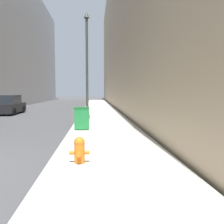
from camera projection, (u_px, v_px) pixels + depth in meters
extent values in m
cube|color=#ADA89E|center=(100.00, 111.00, 23.40)|extent=(3.30, 60.00, 0.15)
cube|color=tan|center=(161.00, 31.00, 31.11)|extent=(12.00, 60.00, 19.00)
cylinder|color=orange|center=(79.00, 154.00, 6.08)|extent=(0.25, 0.25, 0.47)
sphere|color=orange|center=(79.00, 142.00, 6.05)|extent=(0.26, 0.26, 0.26)
cylinder|color=orange|center=(79.00, 139.00, 6.05)|extent=(0.07, 0.07, 0.06)
cylinder|color=orange|center=(79.00, 155.00, 5.89)|extent=(0.11, 0.12, 0.11)
cylinder|color=orange|center=(72.00, 153.00, 6.06)|extent=(0.12, 0.09, 0.09)
cylinder|color=orange|center=(87.00, 152.00, 6.09)|extent=(0.12, 0.09, 0.09)
cube|color=#1E7538|center=(82.00, 119.00, 11.52)|extent=(0.65, 0.62, 0.92)
cube|color=#16572A|center=(82.00, 108.00, 11.48)|extent=(0.67, 0.64, 0.08)
cylinder|color=black|center=(76.00, 127.00, 11.80)|extent=(0.05, 0.16, 0.16)
cylinder|color=black|center=(88.00, 127.00, 11.83)|extent=(0.05, 0.16, 0.16)
cylinder|color=#2D332D|center=(87.00, 117.00, 16.06)|extent=(0.29, 0.29, 0.25)
cylinder|color=#2D332D|center=(87.00, 69.00, 15.82)|extent=(0.15, 0.15, 6.33)
cone|color=#2D332D|center=(87.00, 15.00, 15.54)|extent=(0.37, 0.37, 0.37)
cube|color=black|center=(8.00, 108.00, 21.10)|extent=(1.81, 4.26, 0.74)
cube|color=#1E2328|center=(8.00, 99.00, 21.04)|extent=(1.59, 2.22, 0.70)
cylinder|color=black|center=(4.00, 109.00, 22.33)|extent=(0.24, 0.64, 0.64)
cylinder|color=black|center=(23.00, 109.00, 22.45)|extent=(0.24, 0.64, 0.64)
cylinder|color=black|center=(14.00, 111.00, 19.90)|extent=(0.24, 0.64, 0.64)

